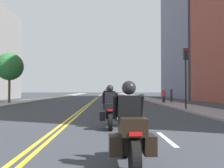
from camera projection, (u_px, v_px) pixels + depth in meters
The scene contains 17 objects.
ground_plane at pixel (96, 98), 47.81m from camera, with size 264.00×264.00×0.00m, color #31343B.
sidewalk_left at pixel (49, 98), 47.63m from camera, with size 2.61×144.00×0.12m, color gray.
sidewalk_right at pixel (143, 98), 47.99m from camera, with size 2.61×144.00×0.12m, color gray.
centreline_yellow_inner at pixel (96, 98), 47.81m from camera, with size 0.12×132.00×0.01m, color yellow.
centreline_yellow_outer at pixel (97, 98), 47.81m from camera, with size 0.12×132.00×0.01m, color yellow.
lane_dashes_white at pixel (123, 104), 28.90m from camera, with size 0.14×56.40×0.01m.
building_right_2 at pixel (194, 20), 51.02m from camera, with size 8.45×20.05×28.98m.
motorcycle_0 at pixel (130, 133), 4.88m from camera, with size 0.77×2.25×1.59m.
motorcycle_1 at pixel (110, 111), 10.22m from camera, with size 0.76×2.23×1.62m.
motorcycle_2 at pixel (110, 104), 15.34m from camera, with size 0.77×2.16×1.61m.
motorcycle_3 at pixel (111, 100), 20.34m from camera, with size 0.76×2.11×1.64m.
motorcycle_4 at pixel (110, 98), 25.36m from camera, with size 0.77×2.15×1.63m.
motorcycle_5 at pixel (106, 97), 30.73m from camera, with size 0.78×2.21×1.65m.
traffic_light_near at pixel (186, 67), 19.25m from camera, with size 0.28×0.38×4.38m.
pedestrian_0 at pixel (171, 95), 29.98m from camera, with size 0.32×0.51×1.76m.
pedestrian_2 at pixel (164, 96), 28.89m from camera, with size 0.42×0.37×1.63m.
street_tree_0 at pixel (9, 67), 28.83m from camera, with size 2.91×2.91×5.38m.
Camera 1 is at (1.72, 0.09, 1.41)m, focal length 43.85 mm.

